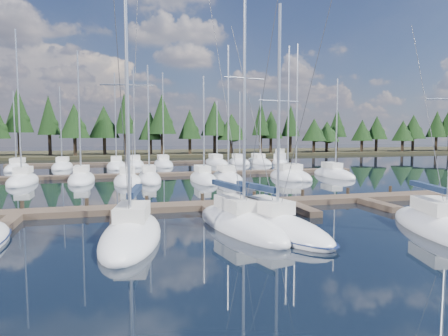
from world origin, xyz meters
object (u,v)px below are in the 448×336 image
object	(u,v)px
motor_yacht_right	(280,161)
main_dock	(207,207)
front_sailboat_2	(132,234)
front_sailboat_5	(441,227)
front_sailboat_3	(240,223)
front_sailboat_4	(272,226)

from	to	relation	value
motor_yacht_right	main_dock	bearing A→B (deg)	-119.59
front_sailboat_2	motor_yacht_right	size ratio (longest dim) A/B	1.58
front_sailboat_2	front_sailboat_5	size ratio (longest dim) A/B	1.07
front_sailboat_2	motor_yacht_right	bearing A→B (deg)	58.89
front_sailboat_2	front_sailboat_3	world-z (taller)	front_sailboat_3
front_sailboat_5	motor_yacht_right	distance (m)	48.57
front_sailboat_4	motor_yacht_right	bearing A→B (deg)	66.42
main_dock	front_sailboat_5	world-z (taller)	front_sailboat_5
main_dock	front_sailboat_4	xyz separation A→B (m)	(2.06, -6.73, 0.07)
front_sailboat_2	motor_yacht_right	distance (m)	52.12
front_sailboat_4	motor_yacht_right	distance (m)	48.82
front_sailboat_3	motor_yacht_right	world-z (taller)	front_sailboat_3
motor_yacht_right	front_sailboat_4	bearing A→B (deg)	-113.58
front_sailboat_4	motor_yacht_right	world-z (taller)	front_sailboat_4
main_dock	front_sailboat_5	bearing A→B (deg)	-41.00
front_sailboat_4	front_sailboat_5	world-z (taller)	front_sailboat_5
main_dock	front_sailboat_4	size ratio (longest dim) A/B	3.49
front_sailboat_3	front_sailboat_5	size ratio (longest dim) A/B	1.16
front_sailboat_3	motor_yacht_right	xyz separation A→B (m)	(21.05, 43.75, 0.16)
front_sailboat_4	front_sailboat_3	bearing A→B (deg)	146.72
motor_yacht_right	front_sailboat_5	bearing A→B (deg)	-102.91
front_sailboat_3	front_sailboat_5	world-z (taller)	front_sailboat_3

